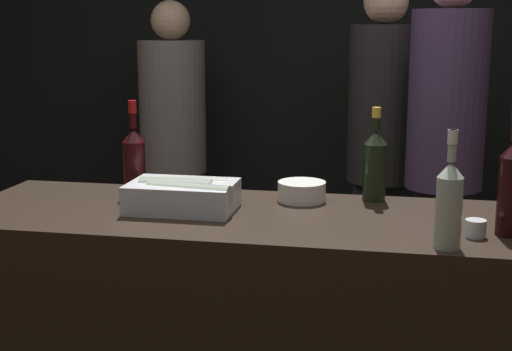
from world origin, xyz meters
TOP-DOWN VIEW (x-y plane):
  - wall_back_chalkboard at (0.00, 2.36)m, footprint 6.40×0.06m
  - bar_counter at (0.00, 0.33)m, footprint 1.97×0.66m
  - ice_bin_with_bottles at (-0.24, 0.33)m, footprint 0.36×0.23m
  - bowl_white at (0.13, 0.53)m, footprint 0.17×0.17m
  - candle_votive at (0.68, 0.20)m, footprint 0.06×0.06m
  - red_wine_bottle_tall at (-0.47, 0.49)m, footprint 0.08×0.08m
  - champagne_bottle at (0.38, 0.59)m, footprint 0.08×0.08m
  - white_wine_bottle at (0.59, 0.07)m, footprint 0.07×0.07m
  - red_wine_bottle_black_foil at (0.78, 0.23)m, footprint 0.08×0.08m
  - person_in_hoodie at (0.66, 1.32)m, footprint 0.34×0.34m
  - person_blond_tee at (-0.75, 1.83)m, footprint 0.36×0.36m
  - person_grey_polo at (0.38, 1.59)m, footprint 0.33×0.33m

SIDE VIEW (x-z plane):
  - bar_counter at x=0.00m, z-range 0.00..0.97m
  - person_blond_tee at x=-0.75m, z-range 0.10..1.80m
  - candle_votive at x=0.68m, z-range 0.97..1.02m
  - bowl_white at x=0.13m, z-range 0.97..1.04m
  - person_grey_polo at x=0.38m, z-range 0.11..1.90m
  - ice_bin_with_bottles at x=-0.24m, z-range 0.97..1.07m
  - person_in_hoodie at x=0.66m, z-range 0.12..1.97m
  - white_wine_bottle at x=0.59m, z-range 0.93..1.26m
  - champagne_bottle at x=0.38m, z-range 0.93..1.26m
  - red_wine_bottle_tall at x=-0.47m, z-range 0.93..1.27m
  - red_wine_bottle_black_foil at x=0.78m, z-range 0.93..1.31m
  - wall_back_chalkboard at x=0.00m, z-range 0.00..2.80m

